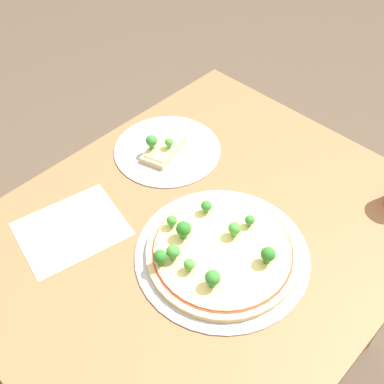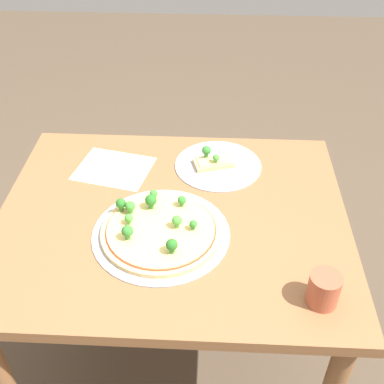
# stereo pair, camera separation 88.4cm
# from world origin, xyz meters

# --- Properties ---
(ground_plane) EXTENTS (8.00, 8.00, 0.00)m
(ground_plane) POSITION_xyz_m (0.00, 0.00, 0.00)
(ground_plane) COLOR brown
(dining_table) EXTENTS (1.05, 0.87, 0.76)m
(dining_table) POSITION_xyz_m (0.00, 0.00, 0.65)
(dining_table) COLOR brown
(dining_table) RESTS_ON ground_plane
(pizza_tray_whole) EXTENTS (0.40, 0.40, 0.07)m
(pizza_tray_whole) POSITION_xyz_m (0.03, 0.08, 0.77)
(pizza_tray_whole) COLOR #A3A3A8
(pizza_tray_whole) RESTS_ON dining_table
(pizza_tray_slice) EXTENTS (0.30, 0.30, 0.07)m
(pizza_tray_slice) POSITION_xyz_m (-0.13, -0.26, 0.77)
(pizza_tray_slice) COLOR #A3A3A8
(pizza_tray_slice) RESTS_ON dining_table
(paper_menu) EXTENTS (0.28, 0.24, 0.00)m
(paper_menu) POSITION_xyz_m (0.22, -0.22, 0.76)
(paper_menu) COLOR white
(paper_menu) RESTS_ON dining_table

